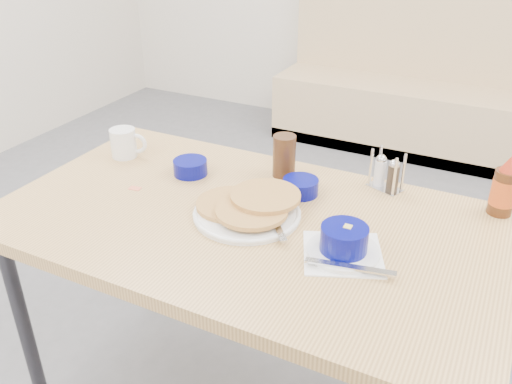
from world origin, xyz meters
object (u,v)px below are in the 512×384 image
at_px(creamer_bowl, 190,167).
at_px(coffee_mug, 125,143).
at_px(booth_bench, 419,97).
at_px(butter_bowl, 301,187).
at_px(syrup_bottle, 504,189).
at_px(amber_tumbler, 284,156).
at_px(condiment_caddy, 386,176).
at_px(dining_table, 247,236).
at_px(pancake_plate, 248,208).
at_px(grits_setting, 344,243).

bearing_deg(creamer_bowl, coffee_mug, 176.64).
bearing_deg(creamer_bowl, booth_bench, 83.14).
bearing_deg(butter_bowl, syrup_bottle, 15.13).
relative_size(booth_bench, amber_tumbler, 13.99).
height_order(condiment_caddy, syrup_bottle, syrup_bottle).
distance_m(booth_bench, creamer_bowl, 2.43).
relative_size(dining_table, pancake_plate, 4.43).
distance_m(condiment_caddy, syrup_bottle, 0.33).
height_order(coffee_mug, condiment_caddy, condiment_caddy).
xyz_separation_m(grits_setting, butter_bowl, (-0.22, 0.24, -0.01)).
height_order(amber_tumbler, syrup_bottle, syrup_bottle).
height_order(booth_bench, pancake_plate, booth_bench).
bearing_deg(grits_setting, condiment_caddy, 89.83).
xyz_separation_m(pancake_plate, coffee_mug, (-0.56, 0.16, 0.03)).
distance_m(booth_bench, coffee_mug, 2.47).
height_order(grits_setting, condiment_caddy, condiment_caddy).
xyz_separation_m(coffee_mug, creamer_bowl, (0.27, -0.02, -0.03)).
height_order(dining_table, syrup_bottle, syrup_bottle).
relative_size(booth_bench, condiment_caddy, 15.37).
bearing_deg(pancake_plate, syrup_bottle, 27.71).
bearing_deg(syrup_bottle, butter_bowl, -164.87).
distance_m(pancake_plate, creamer_bowl, 0.32).
xyz_separation_m(creamer_bowl, syrup_bottle, (0.91, 0.18, 0.05)).
relative_size(coffee_mug, syrup_bottle, 0.71).
relative_size(dining_table, creamer_bowl, 12.93).
height_order(pancake_plate, syrup_bottle, syrup_bottle).
bearing_deg(dining_table, amber_tumbler, 93.01).
bearing_deg(pancake_plate, dining_table, -83.51).
bearing_deg(grits_setting, creamer_bowl, 160.24).
bearing_deg(grits_setting, pancake_plate, 167.87).
bearing_deg(pancake_plate, creamer_bowl, 152.97).
relative_size(butter_bowl, condiment_caddy, 0.86).
bearing_deg(coffee_mug, butter_bowl, 1.78).
xyz_separation_m(booth_bench, coffee_mug, (-0.56, -2.36, 0.46)).
height_order(grits_setting, syrup_bottle, syrup_bottle).
bearing_deg(butter_bowl, coffee_mug, -178.22).
distance_m(booth_bench, syrup_bottle, 2.33).
bearing_deg(grits_setting, dining_table, 170.12).
bearing_deg(booth_bench, amber_tumbler, -90.38).
relative_size(pancake_plate, creamer_bowl, 2.92).
distance_m(grits_setting, creamer_bowl, 0.62).
xyz_separation_m(dining_table, coffee_mug, (-0.56, 0.17, 0.11)).
xyz_separation_m(grits_setting, amber_tumbler, (-0.31, 0.33, 0.03)).
xyz_separation_m(condiment_caddy, syrup_bottle, (0.32, 0.00, 0.03)).
bearing_deg(amber_tumbler, condiment_caddy, 10.33).
xyz_separation_m(pancake_plate, amber_tumbler, (-0.01, 0.27, 0.05)).
relative_size(butter_bowl, amber_tumbler, 0.79).
bearing_deg(syrup_bottle, amber_tumbler, -174.89).
distance_m(creamer_bowl, condiment_caddy, 0.61).
bearing_deg(grits_setting, coffee_mug, 165.25).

